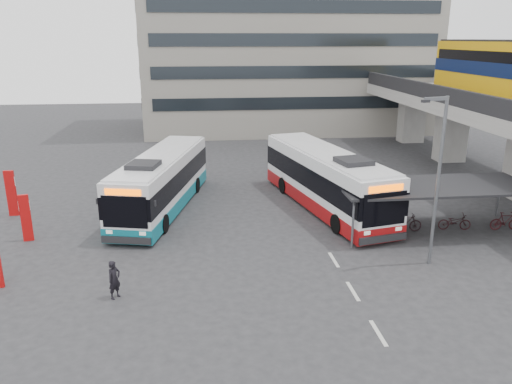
{
  "coord_description": "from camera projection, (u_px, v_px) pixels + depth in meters",
  "views": [
    {
      "loc": [
        -3.36,
        -20.5,
        9.79
      ],
      "look_at": [
        -0.61,
        4.49,
        2.0
      ],
      "focal_mm": 35.0,
      "sensor_mm": 36.0,
      "label": 1
    }
  ],
  "objects": [
    {
      "name": "bike_shelter",
      "position": [
        432.0,
        201.0,
        25.96
      ],
      "size": [
        10.0,
        4.0,
        2.54
      ],
      "color": "#595B60",
      "rests_on": "ground"
    },
    {
      "name": "bus_main",
      "position": [
        326.0,
        180.0,
        29.59
      ],
      "size": [
        5.39,
        12.87,
        3.72
      ],
      "rotation": [
        0.0,
        0.0,
        0.22
      ],
      "color": "white",
      "rests_on": "ground"
    },
    {
      "name": "lamp_post",
      "position": [
        437.0,
        172.0,
        21.34
      ],
      "size": [
        1.3,
        0.47,
        7.51
      ],
      "rotation": [
        0.0,
        0.0,
        0.25
      ],
      "color": "#595B60",
      "rests_on": "ground"
    },
    {
      "name": "pedestrian",
      "position": [
        114.0,
        280.0,
        19.4
      ],
      "size": [
        0.65,
        0.68,
        1.56
      ],
      "primitive_type": "imported",
      "rotation": [
        0.0,
        0.0,
        0.88
      ],
      "color": "black",
      "rests_on": "ground"
    },
    {
      "name": "sign_totem_mid",
      "position": [
        26.0,
        217.0,
        24.79
      ],
      "size": [
        0.52,
        0.26,
        2.42
      ],
      "rotation": [
        0.0,
        0.0,
        0.23
      ],
      "color": "#B50B0B",
      "rests_on": "ground"
    },
    {
      "name": "bus_teal",
      "position": [
        162.0,
        182.0,
        29.47
      ],
      "size": [
        5.29,
        12.26,
        3.54
      ],
      "rotation": [
        0.0,
        0.0,
        -0.23
      ],
      "color": "white",
      "rests_on": "ground"
    },
    {
      "name": "road_markings",
      "position": [
        353.0,
        291.0,
        20.12
      ],
      "size": [
        0.15,
        7.6,
        0.01
      ],
      "color": "beige",
      "rests_on": "ground"
    },
    {
      "name": "sign_totem_north",
      "position": [
        11.0,
        193.0,
        28.32
      ],
      "size": [
        0.58,
        0.18,
        2.67
      ],
      "rotation": [
        0.0,
        0.0,
        0.02
      ],
      "color": "#B50B0B",
      "rests_on": "ground"
    },
    {
      "name": "ground",
      "position": [
        280.0,
        262.0,
        22.71
      ],
      "size": [
        120.0,
        120.0,
        0.0
      ],
      "primitive_type": "plane",
      "color": "#28282B",
      "rests_on": "ground"
    },
    {
      "name": "office_block",
      "position": [
        285.0,
        11.0,
        53.82
      ],
      "size": [
        30.0,
        15.0,
        25.0
      ],
      "primitive_type": "cube",
      "color": "gray",
      "rests_on": "ground"
    }
  ]
}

